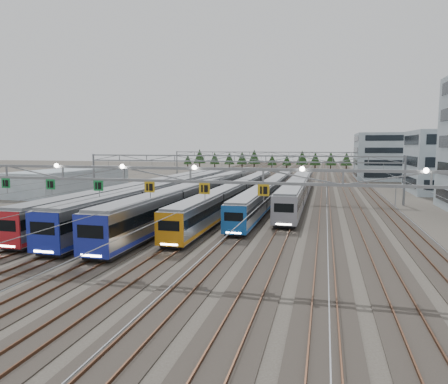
% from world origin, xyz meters
% --- Properties ---
extents(ground, '(400.00, 400.00, 0.00)m').
position_xyz_m(ground, '(0.00, 0.00, 0.00)').
color(ground, '#47423A').
rests_on(ground, ground).
extents(track_bed, '(54.00, 260.00, 5.42)m').
position_xyz_m(track_bed, '(0.00, 100.00, 1.49)').
color(track_bed, '#2D2823').
rests_on(track_bed, ground).
extents(train_a, '(2.96, 58.90, 3.86)m').
position_xyz_m(train_a, '(-11.25, 28.89, 2.18)').
color(train_a, black).
rests_on(train_a, ground).
extents(train_b, '(3.17, 61.50, 4.14)m').
position_xyz_m(train_b, '(-6.75, 29.28, 2.32)').
color(train_b, black).
rests_on(train_b, ground).
extents(train_c, '(3.16, 68.37, 4.12)m').
position_xyz_m(train_c, '(-2.25, 32.59, 2.31)').
color(train_c, black).
rests_on(train_c, ground).
extents(train_d, '(2.76, 58.00, 3.60)m').
position_xyz_m(train_d, '(2.25, 32.62, 2.05)').
color(train_d, black).
rests_on(train_d, ground).
extents(train_e, '(2.69, 58.19, 3.49)m').
position_xyz_m(train_e, '(6.75, 38.88, 2.00)').
color(train_e, black).
rests_on(train_e, ground).
extents(train_f, '(3.00, 53.92, 3.91)m').
position_xyz_m(train_f, '(11.25, 42.19, 2.21)').
color(train_f, black).
rests_on(train_f, ground).
extents(gantry_near, '(56.36, 0.61, 8.08)m').
position_xyz_m(gantry_near, '(-0.05, -0.12, 7.09)').
color(gantry_near, gray).
rests_on(gantry_near, ground).
extents(gantry_mid, '(56.36, 0.36, 8.00)m').
position_xyz_m(gantry_mid, '(0.00, 40.00, 6.39)').
color(gantry_mid, gray).
rests_on(gantry_mid, ground).
extents(gantry_far, '(56.36, 0.36, 8.00)m').
position_xyz_m(gantry_far, '(0.00, 85.00, 6.39)').
color(gantry_far, gray).
rests_on(gantry_far, ground).
extents(depot_bldg_mid, '(14.00, 16.00, 12.64)m').
position_xyz_m(depot_bldg_mid, '(39.48, 60.02, 6.32)').
color(depot_bldg_mid, '#8FA3AA').
rests_on(depot_bldg_mid, ground).
extents(depot_bldg_north, '(22.00, 18.00, 13.15)m').
position_xyz_m(depot_bldg_north, '(35.15, 93.41, 6.58)').
color(depot_bldg_north, '#8FA3AA').
rests_on(depot_bldg_north, ground).
extents(west_shed, '(10.00, 30.00, 4.71)m').
position_xyz_m(west_shed, '(-35.90, 44.53, 2.35)').
color(west_shed, '#8FA3AA').
rests_on(west_shed, ground).
extents(treeline, '(93.80, 5.60, 7.02)m').
position_xyz_m(treeline, '(-0.90, 142.15, 4.23)').
color(treeline, '#332114').
rests_on(treeline, ground).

